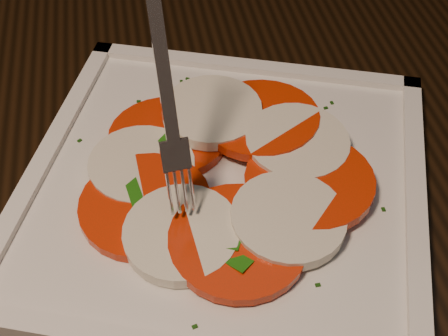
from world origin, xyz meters
TOP-DOWN VIEW (x-y plane):
  - chair at (-0.07, 1.04)m, footprint 0.52×0.52m
  - plate at (0.11, 0.37)m, footprint 0.39×0.39m
  - caprese_salad at (0.11, 0.37)m, footprint 0.22×0.27m
  - fork at (0.07, 0.36)m, footprint 0.03×0.07m

SIDE VIEW (x-z plane):
  - chair at x=-0.07m, z-range 0.07..1.00m
  - plate at x=0.11m, z-range 0.75..0.76m
  - caprese_salad at x=0.11m, z-range 0.76..0.79m
  - fork at x=0.07m, z-range 0.79..0.95m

